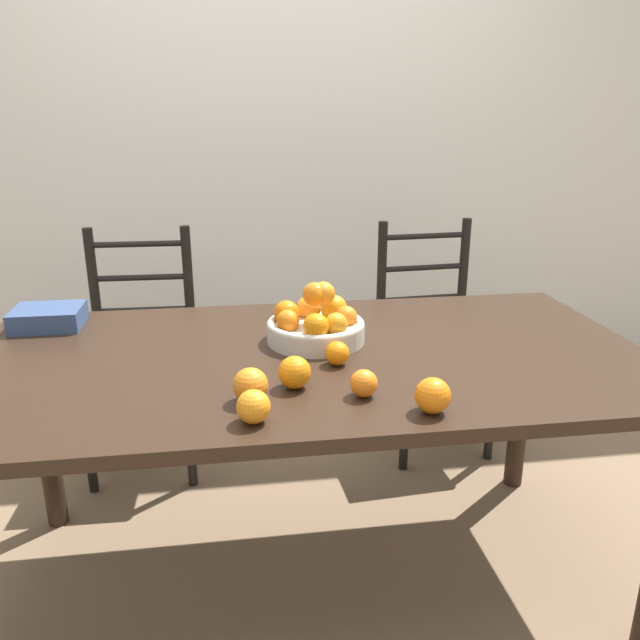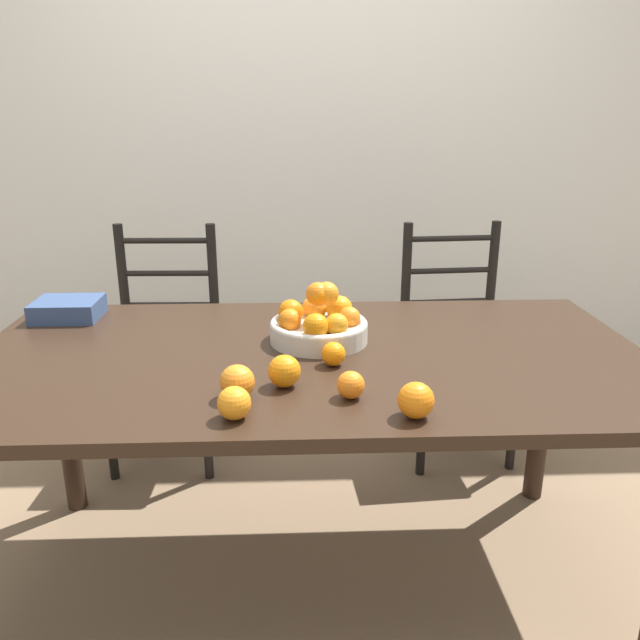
# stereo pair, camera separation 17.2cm
# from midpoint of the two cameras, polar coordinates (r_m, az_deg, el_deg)

# --- Properties ---
(ground_plane) EXTENTS (12.00, 12.00, 0.00)m
(ground_plane) POSITION_cam_midpoint_polar(r_m,az_deg,el_deg) (2.14, 1.67, -22.42)
(ground_plane) COLOR #7F664C
(wall_back) EXTENTS (8.00, 0.06, 2.60)m
(wall_back) POSITION_cam_midpoint_polar(r_m,az_deg,el_deg) (3.17, -0.12, 16.58)
(wall_back) COLOR silver
(wall_back) RESTS_ON ground_plane
(dining_table) EXTENTS (1.89, 0.98, 0.76)m
(dining_table) POSITION_cam_midpoint_polar(r_m,az_deg,el_deg) (1.77, 1.86, -5.64)
(dining_table) COLOR black
(dining_table) RESTS_ON ground_plane
(fruit_bowl) EXTENTS (0.29, 0.29, 0.18)m
(fruit_bowl) POSITION_cam_midpoint_polar(r_m,az_deg,el_deg) (1.81, 2.62, -0.30)
(fruit_bowl) COLOR beige
(fruit_bowl) RESTS_ON dining_table
(orange_loose_0) EXTENTS (0.08, 0.08, 0.08)m
(orange_loose_0) POSITION_cam_midpoint_polar(r_m,az_deg,el_deg) (1.46, -4.23, -5.75)
(orange_loose_0) COLOR orange
(orange_loose_0) RESTS_ON dining_table
(orange_loose_1) EXTENTS (0.07, 0.07, 0.07)m
(orange_loose_1) POSITION_cam_midpoint_polar(r_m,az_deg,el_deg) (1.46, 6.20, -6.00)
(orange_loose_1) COLOR orange
(orange_loose_1) RESTS_ON dining_table
(orange_loose_2) EXTENTS (0.06, 0.06, 0.06)m
(orange_loose_2) POSITION_cam_midpoint_polar(r_m,az_deg,el_deg) (1.65, 4.23, -3.18)
(orange_loose_2) COLOR orange
(orange_loose_2) RESTS_ON dining_table
(orange_loose_3) EXTENTS (0.08, 0.08, 0.08)m
(orange_loose_3) POSITION_cam_midpoint_polar(r_m,az_deg,el_deg) (1.40, 12.30, -7.27)
(orange_loose_3) COLOR orange
(orange_loose_3) RESTS_ON dining_table
(orange_loose_4) EXTENTS (0.08, 0.08, 0.08)m
(orange_loose_4) POSITION_cam_midpoint_polar(r_m,az_deg,el_deg) (1.51, -0.03, -4.76)
(orange_loose_4) COLOR orange
(orange_loose_4) RESTS_ON dining_table
(orange_loose_5) EXTENTS (0.07, 0.07, 0.07)m
(orange_loose_5) POSITION_cam_midpoint_polar(r_m,az_deg,el_deg) (1.36, -4.27, -7.67)
(orange_loose_5) COLOR orange
(orange_loose_5) RESTS_ON dining_table
(chair_left) EXTENTS (0.43, 0.41, 0.97)m
(chair_left) POSITION_cam_midpoint_polar(r_m,az_deg,el_deg) (2.64, -12.15, -2.55)
(chair_left) COLOR black
(chair_left) RESTS_ON ground_plane
(chair_right) EXTENTS (0.45, 0.43, 0.97)m
(chair_right) POSITION_cam_midpoint_polar(r_m,az_deg,el_deg) (2.70, 14.08, -2.15)
(chair_right) COLOR black
(chair_right) RESTS_ON ground_plane
(book_stack) EXTENTS (0.21, 0.17, 0.06)m
(book_stack) POSITION_cam_midpoint_polar(r_m,az_deg,el_deg) (2.15, -19.98, 0.92)
(book_stack) COLOR #334770
(book_stack) RESTS_ON dining_table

